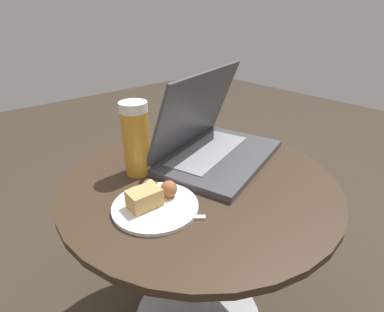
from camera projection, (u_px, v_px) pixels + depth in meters
name	position (u px, v px, depth m)	size (l,w,h in m)	color
table	(199.00, 227.00, 0.85)	(0.71, 0.71, 0.56)	#9E9EA3
napkin	(152.00, 201.00, 0.69)	(0.17, 0.15, 0.00)	white
laptop	(212.00, 141.00, 0.87)	(0.43, 0.35, 0.25)	#47474C
beer_glass	(136.00, 139.00, 0.77)	(0.07, 0.07, 0.19)	gold
snack_plate	(154.00, 201.00, 0.66)	(0.19, 0.19, 0.05)	white
fork	(157.00, 217.00, 0.63)	(0.15, 0.13, 0.00)	silver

